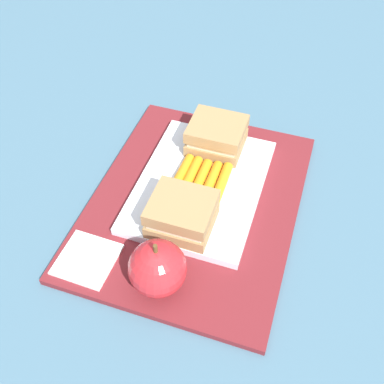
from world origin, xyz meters
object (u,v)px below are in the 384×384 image
(food_tray, at_px, (200,185))
(carrot_sticks_bundle, at_px, (201,179))
(sandwich_half_left, at_px, (217,136))
(sandwich_half_right, at_px, (182,214))
(apple, at_px, (161,269))
(paper_napkin, at_px, (87,259))

(food_tray, xyz_separation_m, carrot_sticks_bundle, (0.00, 0.00, 0.01))
(sandwich_half_left, relative_size, sandwich_half_right, 1.00)
(food_tray, relative_size, sandwich_half_right, 2.88)
(apple, bearing_deg, food_tray, -178.56)
(food_tray, relative_size, apple, 2.88)
(sandwich_half_left, height_order, carrot_sticks_bundle, sandwich_half_left)
(sandwich_half_right, distance_m, carrot_sticks_bundle, 0.08)
(apple, xyz_separation_m, paper_napkin, (-0.00, -0.10, -0.03))
(sandwich_half_left, xyz_separation_m, paper_napkin, (0.24, -0.10, -0.03))
(carrot_sticks_bundle, relative_size, paper_napkin, 1.13)
(sandwich_half_left, relative_size, carrot_sticks_bundle, 1.01)
(apple, height_order, paper_napkin, apple)
(sandwich_half_left, relative_size, apple, 1.00)
(sandwich_half_left, distance_m, sandwich_half_right, 0.16)
(apple, distance_m, paper_napkin, 0.11)
(apple, bearing_deg, sandwich_half_left, -179.03)
(apple, relative_size, paper_napkin, 1.14)
(sandwich_half_left, xyz_separation_m, carrot_sticks_bundle, (0.08, 0.00, -0.02))
(sandwich_half_left, relative_size, paper_napkin, 1.14)
(carrot_sticks_bundle, bearing_deg, apple, 1.31)
(sandwich_half_left, bearing_deg, apple, 0.97)
(sandwich_half_left, height_order, apple, apple)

